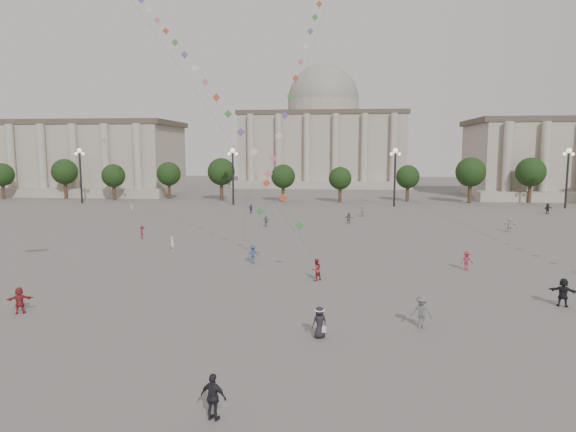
{
  "coord_description": "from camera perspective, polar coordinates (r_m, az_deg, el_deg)",
  "views": [
    {
      "loc": [
        4.78,
        -25.07,
        10.23
      ],
      "look_at": [
        1.13,
        12.0,
        5.46
      ],
      "focal_mm": 32.0,
      "sensor_mm": 36.0,
      "label": 1
    }
  ],
  "objects": [
    {
      "name": "person_crowd_17",
      "position": [
        62.0,
        -15.89,
        -1.76
      ],
      "size": [
        0.98,
        1.16,
        1.56
      ],
      "primitive_type": "imported",
      "rotation": [
        0.0,
        0.0,
        2.06
      ],
      "color": "maroon",
      "rests_on": "ground"
    },
    {
      "name": "person_crowd_16",
      "position": [
        69.24,
        -2.46,
        -0.58
      ],
      "size": [
        0.95,
        0.57,
        1.51
      ],
      "primitive_type": "imported",
      "rotation": [
        0.0,
        0.0,
        0.24
      ],
      "color": "slate",
      "rests_on": "ground"
    },
    {
      "name": "tourist_2",
      "position": [
        36.87,
        -27.66,
        -8.29
      ],
      "size": [
        1.65,
        1.1,
        1.7
      ],
      "primitive_type": "imported",
      "rotation": [
        0.0,
        0.0,
        3.56
      ],
      "color": "maroon",
      "rests_on": "ground"
    },
    {
      "name": "kite_train_west",
      "position": [
        61.72,
        -13.37,
        18.77
      ],
      "size": [
        33.06,
        32.63,
        61.12
      ],
      "color": "#3F3F3F",
      "rests_on": "ground"
    },
    {
      "name": "hat_person",
      "position": [
        28.73,
        3.53,
        -11.65
      ],
      "size": [
        1.01,
        0.88,
        1.74
      ],
      "color": "black",
      "rests_on": "ground"
    },
    {
      "name": "person_crowd_8",
      "position": [
        46.82,
        19.24,
        -4.7
      ],
      "size": [
        1.17,
        0.8,
        1.66
      ],
      "primitive_type": "imported",
      "rotation": [
        0.0,
        0.0,
        0.18
      ],
      "color": "maroon",
      "rests_on": "ground"
    },
    {
      "name": "person_crowd_12",
      "position": [
        72.27,
        6.78,
        -0.24
      ],
      "size": [
        1.51,
        1.25,
        1.63
      ],
      "primitive_type": "imported",
      "rotation": [
        0.0,
        0.0,
        2.54
      ],
      "color": "slate",
      "rests_on": "ground"
    },
    {
      "name": "lamp_post_mid_west",
      "position": [
        97.15,
        -6.15,
        5.56
      ],
      "size": [
        2.0,
        0.9,
        10.65
      ],
      "color": "#262628",
      "rests_on": "ground"
    },
    {
      "name": "person_crowd_0",
      "position": [
        84.04,
        -4.15,
        0.8
      ],
      "size": [
        0.94,
        0.79,
        1.51
      ],
      "primitive_type": "imported",
      "rotation": [
        0.0,
        0.0,
        0.58
      ],
      "color": "navy",
      "rests_on": "ground"
    },
    {
      "name": "person_crowd_9",
      "position": [
        93.18,
        26.9,
        0.74
      ],
      "size": [
        1.68,
        1.14,
        1.74
      ],
      "primitive_type": "imported",
      "rotation": [
        0.0,
        0.0,
        0.43
      ],
      "color": "black",
      "rests_on": "ground"
    },
    {
      "name": "hall_west",
      "position": [
        143.25,
        -28.37,
        5.7
      ],
      "size": [
        84.0,
        26.22,
        17.2
      ],
      "color": "#A99E8E",
      "rests_on": "ground"
    },
    {
      "name": "kite_flyer_1",
      "position": [
        47.02,
        -3.91,
        -4.23
      ],
      "size": [
        1.26,
        1.14,
        1.7
      ],
      "primitive_type": "imported",
      "rotation": [
        0.0,
        0.0,
        0.61
      ],
      "color": "#354B79",
      "rests_on": "ground"
    },
    {
      "name": "person_crowd_3",
      "position": [
        38.63,
        28.26,
        -7.48
      ],
      "size": [
        1.86,
        1.19,
        1.92
      ],
      "primitive_type": "imported",
      "rotation": [
        0.0,
        0.0,
        2.76
      ],
      "color": "black",
      "rests_on": "ground"
    },
    {
      "name": "person_crowd_6",
      "position": [
        31.11,
        14.63,
        -10.26
      ],
      "size": [
        1.43,
        1.13,
        1.94
      ],
      "primitive_type": "imported",
      "rotation": [
        0.0,
        0.0,
        5.91
      ],
      "color": "#5E5E63",
      "rests_on": "ground"
    },
    {
      "name": "ground",
      "position": [
        27.5,
        -4.96,
        -14.58
      ],
      "size": [
        360.0,
        360.0,
        0.0
      ],
      "primitive_type": "plane",
      "color": "#5F5C59",
      "rests_on": "ground"
    },
    {
      "name": "lamp_post_mid_east",
      "position": [
        95.66,
        11.81,
        5.42
      ],
      "size": [
        2.0,
        0.9,
        10.65
      ],
      "color": "#262628",
      "rests_on": "ground"
    },
    {
      "name": "kite_flyer_0",
      "position": [
        40.83,
        3.16,
        -5.96
      ],
      "size": [
        1.07,
        1.07,
        1.75
      ],
      "primitive_type": "imported",
      "rotation": [
        0.0,
        0.0,
        3.89
      ],
      "color": "#A02B2D",
      "rests_on": "ground"
    },
    {
      "name": "person_crowd_13",
      "position": [
        53.85,
        -12.75,
        -3.03
      ],
      "size": [
        0.65,
        0.62,
        1.5
      ],
      "primitive_type": "imported",
      "rotation": [
        0.0,
        0.0,
        2.49
      ],
      "color": "white",
      "rests_on": "ground"
    },
    {
      "name": "hall_central",
      "position": [
        154.42,
        3.9,
        8.76
      ],
      "size": [
        48.3,
        34.3,
        35.5
      ],
      "color": "#A99E8E",
      "rests_on": "ground"
    },
    {
      "name": "person_crowd_4",
      "position": [
        80.73,
        8.26,
        0.57
      ],
      "size": [
        1.22,
        1.71,
        1.78
      ],
      "primitive_type": "imported",
      "rotation": [
        0.0,
        0.0,
        4.24
      ],
      "color": "#B9B8B5",
      "rests_on": "ground"
    },
    {
      "name": "person_crowd_7",
      "position": [
        70.65,
        23.41,
        -0.89
      ],
      "size": [
        1.74,
        0.81,
        1.81
      ],
      "primitive_type": "imported",
      "rotation": [
        0.0,
        0.0,
        2.97
      ],
      "color": "silver",
      "rests_on": "ground"
    },
    {
      "name": "tree_row",
      "position": [
        103.29,
        2.98,
        4.6
      ],
      "size": [
        137.12,
        5.12,
        8.0
      ],
      "color": "#3B2C1D",
      "rests_on": "ground"
    },
    {
      "name": "tourist_1",
      "position": [
        20.86,
        -8.29,
        -19.29
      ],
      "size": [
        1.17,
        0.74,
        1.85
      ],
      "primitive_type": "imported",
      "rotation": [
        0.0,
        0.0,
        2.86
      ],
      "color": "#222127",
      "rests_on": "ground"
    },
    {
      "name": "lamp_post_far_east",
      "position": [
        103.27,
        28.66,
        4.81
      ],
      "size": [
        2.0,
        0.9,
        10.65
      ],
      "color": "#262628",
      "rests_on": "ground"
    },
    {
      "name": "person_crowd_10",
      "position": [
        86.96,
        -16.98,
        0.77
      ],
      "size": [
        0.68,
        0.72,
        1.65
      ],
      "primitive_type": "imported",
      "rotation": [
        0.0,
        0.0,
        2.25
      ],
      "color": "#B7B7B3",
      "rests_on": "ground"
    },
    {
      "name": "lamp_post_far_west",
      "position": [
        107.35,
        -22.1,
        5.23
      ],
      "size": [
        2.0,
        0.9,
        10.65
      ],
      "color": "#262628",
      "rests_on": "ground"
    }
  ]
}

